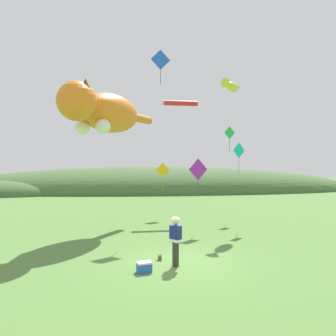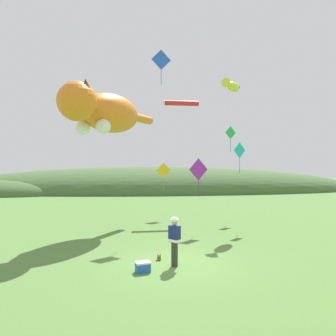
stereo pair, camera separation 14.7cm
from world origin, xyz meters
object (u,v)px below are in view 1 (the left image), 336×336
at_px(kite_fish_windsock, 231,86).
at_px(kite_diamond_violet, 198,170).
at_px(kite_giant_cat, 104,112).
at_px(kite_diamond_gold, 163,171).
at_px(kite_diamond_teal, 239,151).
at_px(kite_spool, 160,257).
at_px(picnic_cooler, 144,267).
at_px(kite_diamond_blue, 161,60).
at_px(festival_attendant, 176,240).
at_px(kite_diamond_green, 230,133).
at_px(kite_tube_streamer, 180,103).

height_order(kite_fish_windsock, kite_diamond_violet, kite_fish_windsock).
distance_m(kite_giant_cat, kite_diamond_gold, 6.33).
distance_m(kite_diamond_gold, kite_diamond_teal, 5.71).
bearing_deg(kite_spool, kite_diamond_violet, 65.29).
relative_size(picnic_cooler, kite_diamond_blue, 0.26).
relative_size(kite_diamond_violet, kite_diamond_teal, 1.15).
bearing_deg(kite_diamond_violet, kite_diamond_blue, 128.52).
bearing_deg(kite_fish_windsock, kite_diamond_gold, 151.13).
bearing_deg(festival_attendant, kite_fish_windsock, 62.53).
height_order(kite_spool, kite_diamond_green, kite_diamond_green).
height_order(picnic_cooler, kite_diamond_blue, kite_diamond_blue).
bearing_deg(kite_diamond_teal, kite_diamond_violet, -157.22).
xyz_separation_m(picnic_cooler, kite_diamond_teal, (5.63, 7.68, 4.25)).
xyz_separation_m(kite_tube_streamer, kite_diamond_blue, (-1.60, -3.51, 1.99)).
bearing_deg(kite_diamond_blue, kite_tube_streamer, 65.41).
height_order(festival_attendant, kite_diamond_gold, kite_diamond_gold).
distance_m(festival_attendant, kite_diamond_gold, 10.92).
distance_m(kite_fish_windsock, kite_diamond_violet, 6.22).
bearing_deg(kite_spool, kite_fish_windsock, 57.25).
bearing_deg(kite_diamond_gold, kite_diamond_teal, -40.08).
bearing_deg(kite_diamond_gold, kite_diamond_green, -0.98).
xyz_separation_m(kite_spool, kite_diamond_gold, (0.76, 9.90, 3.04)).
bearing_deg(festival_attendant, kite_diamond_gold, 88.75).
bearing_deg(kite_spool, kite_diamond_teal, 51.55).
bearing_deg(kite_diamond_green, kite_diamond_blue, -156.09).
xyz_separation_m(kite_fish_windsock, kite_diamond_green, (0.51, 2.20, -2.73)).
bearing_deg(festival_attendant, kite_diamond_green, 65.29).
height_order(kite_giant_cat, kite_tube_streamer, kite_tube_streamer).
height_order(picnic_cooler, kite_giant_cat, kite_giant_cat).
distance_m(kite_giant_cat, kite_tube_streamer, 7.33).
distance_m(kite_diamond_gold, kite_diamond_violet, 4.96).
height_order(kite_spool, kite_diamond_gold, kite_diamond_gold).
relative_size(kite_diamond_gold, kite_diamond_teal, 1.05).
xyz_separation_m(kite_spool, kite_diamond_teal, (5.02, 6.32, 4.30)).
relative_size(kite_spool, kite_giant_cat, 0.03).
bearing_deg(kite_tube_streamer, picnic_cooler, -102.18).
distance_m(festival_attendant, kite_diamond_violet, 6.74).
bearing_deg(kite_fish_windsock, festival_attendant, -117.47).
height_order(kite_spool, kite_fish_windsock, kite_fish_windsock).
relative_size(kite_spool, picnic_cooler, 0.44).
distance_m(kite_spool, kite_giant_cat, 9.12).
distance_m(picnic_cooler, kite_diamond_teal, 10.43).
height_order(kite_giant_cat, kite_diamond_teal, kite_giant_cat).
bearing_deg(kite_diamond_teal, kite_giant_cat, -176.67).
height_order(kite_diamond_gold, kite_diamond_green, kite_diamond_green).
bearing_deg(kite_fish_windsock, kite_giant_cat, -167.14).
bearing_deg(festival_attendant, kite_spool, 123.67).
height_order(picnic_cooler, kite_diamond_teal, kite_diamond_teal).
distance_m(kite_diamond_violet, kite_diamond_blue, 7.36).
bearing_deg(picnic_cooler, kite_diamond_gold, 83.04).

